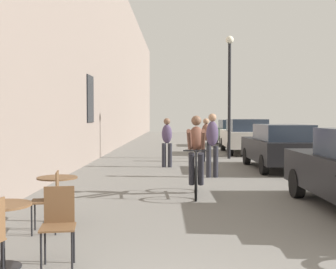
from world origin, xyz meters
TOP-DOWN VIEW (x-y plane):
  - building_facade_left at (-3.45, 14.00)m, footprint 0.54×68.00m
  - cafe_table_near at (-1.98, 1.96)m, footprint 0.64×0.64m
  - cafe_chair_near_toward_street at (-1.38, 2.03)m, footprint 0.44×0.44m
  - cafe_table_mid at (-1.96, 4.10)m, footprint 0.64×0.64m
  - cafe_chair_mid_toward_street at (-1.89, 3.44)m, footprint 0.44×0.44m
  - cyclist_on_bicycle at (0.37, 6.55)m, footprint 0.52×1.76m
  - pedestrian_near at (0.94, 9.23)m, footprint 0.37×0.28m
  - pedestrian_mid at (-0.37, 11.64)m, footprint 0.34×0.25m
  - pedestrian_far at (1.05, 13.44)m, footprint 0.34×0.25m
  - street_lamp at (2.06, 14.64)m, footprint 0.32×0.32m
  - parked_car_second at (3.23, 11.05)m, footprint 1.80×4.10m
  - parked_car_third at (3.09, 17.19)m, footprint 1.87×4.42m
  - parked_car_fourth at (3.23, 22.78)m, footprint 1.85×4.26m

SIDE VIEW (x-z plane):
  - cafe_chair_near_toward_street at x=-1.38m, z-range 0.07..0.96m
  - cafe_chair_mid_toward_street at x=-1.89m, z-range 0.07..0.96m
  - cafe_table_near at x=-1.98m, z-range 0.16..0.88m
  - cafe_table_mid at x=-1.96m, z-range 0.16..0.88m
  - parked_car_second at x=3.23m, z-range 0.03..1.47m
  - parked_car_fourth at x=3.23m, z-range 0.03..1.53m
  - cyclist_on_bicycle at x=0.37m, z-range -0.06..1.68m
  - parked_car_third at x=3.09m, z-range 0.03..1.60m
  - pedestrian_far at x=1.05m, z-range 0.10..1.73m
  - pedestrian_mid at x=-0.37m, z-range 0.10..1.74m
  - pedestrian_near at x=0.94m, z-range 0.11..1.89m
  - street_lamp at x=2.06m, z-range 0.66..5.56m
  - building_facade_left at x=-3.45m, z-range 0.00..9.25m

